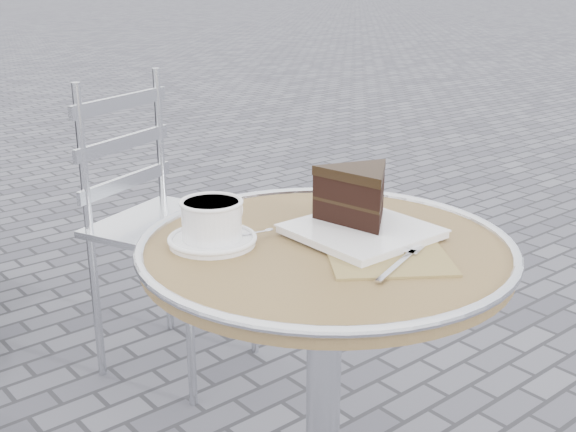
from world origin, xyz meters
TOP-DOWN VIEW (x-y plane):
  - cafe_table at (0.00, 0.00)m, footprint 0.72×0.72m
  - cappuccino_set at (-0.16, 0.14)m, footprint 0.19×0.16m
  - cake_plate_set at (0.10, 0.01)m, footprint 0.31×0.39m
  - bistro_chair at (0.16, 0.99)m, footprint 0.54×0.54m

SIDE VIEW (x-z plane):
  - cafe_table at x=0.00m, z-range 0.20..0.94m
  - bistro_chair at x=0.16m, z-range 0.11..1.04m
  - cappuccino_set at x=-0.16m, z-range 0.73..0.81m
  - cake_plate_set at x=0.10m, z-range 0.73..0.86m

